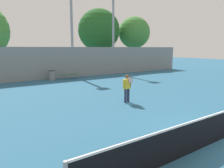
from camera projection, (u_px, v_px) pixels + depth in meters
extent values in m
cylinder|color=#282D47|center=(125.00, 96.00, 11.95)|extent=(0.14, 0.14, 0.77)
cylinder|color=#282D47|center=(128.00, 95.00, 12.08)|extent=(0.14, 0.14, 0.77)
cube|color=yellow|center=(127.00, 84.00, 11.91)|extent=(0.38, 0.22, 0.53)
cylinder|color=yellow|center=(124.00, 84.00, 11.76)|extent=(0.10, 0.10, 0.51)
cylinder|color=yellow|center=(130.00, 83.00, 12.06)|extent=(0.10, 0.10, 0.51)
sphere|color=brown|center=(127.00, 77.00, 11.84)|extent=(0.22, 0.22, 0.22)
cylinder|color=black|center=(130.00, 85.00, 11.70)|extent=(0.03, 0.03, 0.22)
torus|color=red|center=(131.00, 80.00, 11.66)|extent=(0.31, 0.04, 0.31)
cylinder|color=silver|center=(131.00, 80.00, 11.66)|extent=(0.27, 0.02, 0.27)
cube|color=#28663D|center=(70.00, 74.00, 21.10)|extent=(1.77, 0.40, 0.04)
cylinder|color=gray|center=(63.00, 77.00, 20.73)|extent=(0.06, 0.06, 0.44)
cylinder|color=gray|center=(77.00, 76.00, 21.54)|extent=(0.06, 0.06, 0.44)
cylinder|color=#939399|center=(72.00, 36.00, 22.32)|extent=(0.26, 0.26, 8.36)
cylinder|color=#939399|center=(113.00, 37.00, 25.39)|extent=(0.26, 0.26, 8.54)
cylinder|color=gray|center=(52.00, 76.00, 20.26)|extent=(0.60, 0.60, 0.87)
cylinder|color=#333338|center=(52.00, 71.00, 20.19)|extent=(0.63, 0.63, 0.04)
cube|color=gray|center=(49.00, 63.00, 20.76)|extent=(35.84, 0.06, 3.07)
cylinder|color=brown|center=(99.00, 58.00, 30.57)|extent=(0.40, 0.40, 3.10)
sphere|color=#235B23|center=(99.00, 30.00, 29.94)|extent=(5.73, 5.73, 5.73)
cylinder|color=brown|center=(134.00, 57.00, 32.97)|extent=(0.42, 0.42, 3.37)
sphere|color=#428438|center=(134.00, 33.00, 32.39)|extent=(4.64, 4.64, 4.64)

